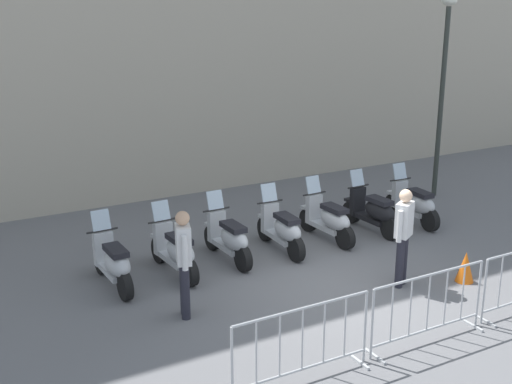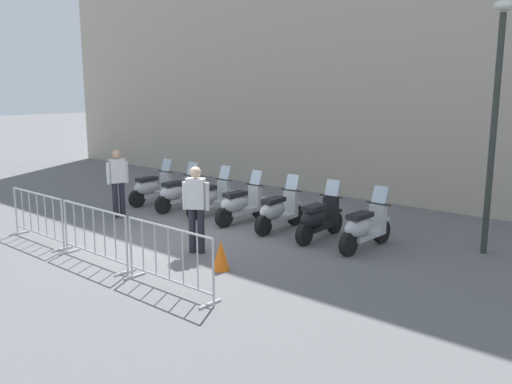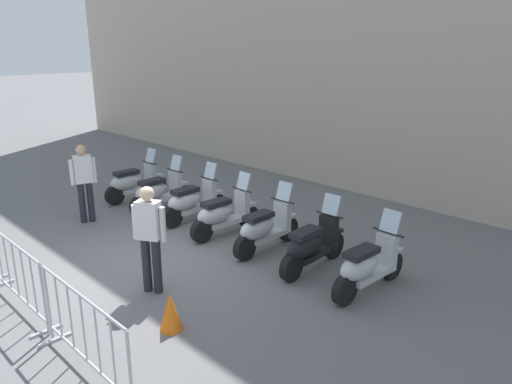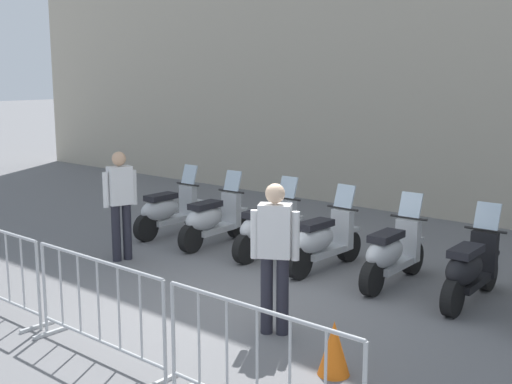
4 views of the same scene
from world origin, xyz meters
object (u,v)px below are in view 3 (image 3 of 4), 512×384
object	(u,v)px
motorcycle_0	(133,183)
officer_mid_plaza	(84,179)
traffic_cone	(171,311)
motorcycle_3	(223,215)
officer_near_row_end	(150,234)
motorcycle_1	(158,192)
barrier_segment_2	(84,335)
motorcycle_2	(192,202)
motorcycle_6	(367,266)
motorcycle_5	(311,246)
barrier_segment_1	(16,275)
motorcycle_4	(265,228)

from	to	relation	value
motorcycle_0	officer_mid_plaza	bearing A→B (deg)	-70.71
officer_mid_plaza	traffic_cone	distance (m)	4.99
motorcycle_3	officer_near_row_end	size ratio (longest dim) A/B	1.00
motorcycle_1	barrier_segment_2	bearing A→B (deg)	-45.39
motorcycle_0	motorcycle_2	distance (m)	2.26
barrier_segment_2	officer_near_row_end	world-z (taller)	officer_near_row_end
motorcycle_0	motorcycle_3	bearing A→B (deg)	-2.91
motorcycle_3	barrier_segment_2	xyz separation A→B (m)	(1.91, -4.12, 0.07)
motorcycle_2	motorcycle_6	world-z (taller)	same
motorcycle_3	motorcycle_5	distance (m)	2.26
barrier_segment_2	motorcycle_6	bearing A→B (deg)	69.65
motorcycle_5	barrier_segment_1	world-z (taller)	motorcycle_5
motorcycle_2	motorcycle_3	size ratio (longest dim) A/B	1.00
motorcycle_6	barrier_segment_2	distance (m)	4.21
barrier_segment_1	traffic_cone	distance (m)	2.43
motorcycle_1	traffic_cone	bearing A→B (deg)	-35.52
motorcycle_4	traffic_cone	distance (m)	2.96
traffic_cone	barrier_segment_1	bearing A→B (deg)	-152.12
motorcycle_0	motorcycle_4	xyz separation A→B (m)	(4.51, -0.19, 0.00)
motorcycle_0	motorcycle_2	size ratio (longest dim) A/B	1.00
motorcycle_3	traffic_cone	size ratio (longest dim) A/B	3.14
motorcycle_1	motorcycle_4	bearing A→B (deg)	-1.89
motorcycle_2	officer_near_row_end	size ratio (longest dim) A/B	1.00
officer_near_row_end	motorcycle_6	bearing A→B (deg)	41.01
motorcycle_4	officer_near_row_end	bearing A→B (deg)	-97.03
barrier_segment_1	motorcycle_2	bearing A→B (deg)	102.16
motorcycle_1	barrier_segment_2	xyz separation A→B (m)	(4.16, -4.21, 0.07)
barrier_segment_1	barrier_segment_2	world-z (taller)	same
motorcycle_1	officer_mid_plaza	xyz separation A→B (m)	(-0.57, -1.51, 0.53)
traffic_cone	motorcycle_5	bearing A→B (deg)	82.79
motorcycle_2	motorcycle_6	size ratio (longest dim) A/B	1.00
motorcycle_1	motorcycle_5	distance (m)	4.51
motorcycle_3	motorcycle_6	distance (m)	3.38
motorcycle_2	motorcycle_4	distance (m)	2.26
barrier_segment_1	traffic_cone	size ratio (longest dim) A/B	3.74
barrier_segment_2	officer_near_row_end	distance (m)	2.09
officer_near_row_end	motorcycle_3	bearing A→B (deg)	109.47
motorcycle_2	motorcycle_5	size ratio (longest dim) A/B	1.00
motorcycle_0	motorcycle_6	distance (m)	6.76
motorcycle_4	motorcycle_6	bearing A→B (deg)	-4.10
motorcycle_2	motorcycle_3	distance (m)	1.12
motorcycle_2	motorcycle_5	bearing A→B (deg)	-4.01
barrier_segment_2	traffic_cone	bearing A→B (deg)	90.22
motorcycle_5	motorcycle_3	bearing A→B (deg)	177.44
motorcycle_1	motorcycle_3	size ratio (longest dim) A/B	1.00
motorcycle_0	motorcycle_6	bearing A→B (deg)	-2.98
officer_mid_plaza	motorcycle_0	bearing A→B (deg)	109.29
motorcycle_1	motorcycle_4	world-z (taller)	same
motorcycle_5	motorcycle_6	world-z (taller)	same
barrier_segment_1	officer_near_row_end	distance (m)	1.99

